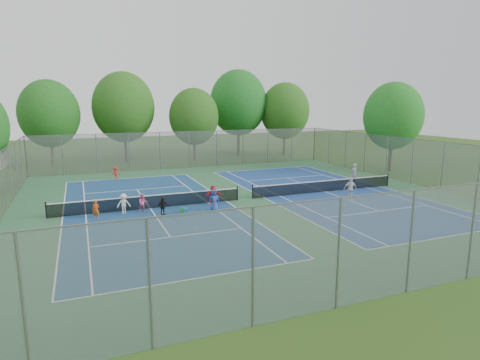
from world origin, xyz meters
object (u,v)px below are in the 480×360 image
object	(u,v)px
net_right	(325,186)
ball_crate	(185,211)
net_left	(150,202)
instructor	(354,174)
ball_hopper	(182,211)

from	to	relation	value
net_right	ball_crate	bearing A→B (deg)	-170.60
net_right	net_left	bearing A→B (deg)	180.00
net_right	instructor	xyz separation A→B (m)	(4.26, 1.89, 0.45)
instructor	ball_crate	bearing A→B (deg)	1.90
net_right	instructor	distance (m)	4.68
ball_crate	instructor	bearing A→B (deg)	13.38
ball_crate	net_right	bearing A→B (deg)	9.40
net_left	instructor	bearing A→B (deg)	5.91
net_left	instructor	distance (m)	18.36
net_left	net_right	distance (m)	14.00
net_right	instructor	bearing A→B (deg)	23.93
net_right	ball_hopper	bearing A→B (deg)	-169.23
net_right	ball_hopper	size ratio (longest dim) A/B	27.40
ball_hopper	instructor	distance (m)	17.14
net_left	instructor	size ratio (longest dim) A/B	7.13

